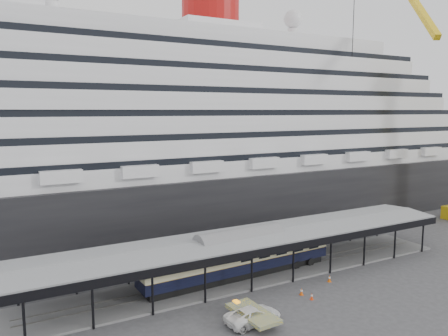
{
  "coord_description": "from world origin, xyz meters",
  "views": [
    {
      "loc": [
        -28.01,
        -38.32,
        20.08
      ],
      "look_at": [
        -2.51,
        8.0,
        13.1
      ],
      "focal_mm": 35.0,
      "sensor_mm": 36.0,
      "label": 1
    }
  ],
  "objects": [
    {
      "name": "ground",
      "position": [
        0.0,
        0.0,
        0.0
      ],
      "size": [
        200.0,
        200.0,
        0.0
      ],
      "primitive_type": "plane",
      "color": "#38383A",
      "rests_on": "ground"
    },
    {
      "name": "cruise_ship",
      "position": [
        0.05,
        32.0,
        18.35
      ],
      "size": [
        130.0,
        30.0,
        43.9
      ],
      "color": "black",
      "rests_on": "ground"
    },
    {
      "name": "platform_canopy",
      "position": [
        0.0,
        5.0,
        2.36
      ],
      "size": [
        56.0,
        9.18,
        5.3
      ],
      "color": "slate",
      "rests_on": "ground"
    },
    {
      "name": "port_truck",
      "position": [
        -6.68,
        -5.28,
        0.78
      ],
      "size": [
        5.76,
        2.92,
        1.56
      ],
      "primitive_type": "imported",
      "rotation": [
        0.0,
        0.0,
        1.63
      ],
      "color": "white",
      "rests_on": "ground"
    },
    {
      "name": "pullman_carriage",
      "position": [
        -2.02,
        5.0,
        2.97
      ],
      "size": [
        25.32,
        4.3,
        24.75
      ],
      "rotation": [
        0.0,
        0.0,
        0.04
      ],
      "color": "black",
      "rests_on": "ground"
    },
    {
      "name": "traffic_cone_left",
      "position": [
        1.44,
        -2.46,
        0.4
      ],
      "size": [
        0.49,
        0.49,
        0.8
      ],
      "rotation": [
        0.0,
        0.0,
        -0.22
      ],
      "color": "#D24F0B",
      "rests_on": "ground"
    },
    {
      "name": "traffic_cone_mid",
      "position": [
        1.65,
        -3.93,
        0.37
      ],
      "size": [
        0.4,
        0.4,
        0.74
      ],
      "rotation": [
        0.0,
        0.0,
        0.05
      ],
      "color": "red",
      "rests_on": "ground"
    },
    {
      "name": "traffic_cone_right",
      "position": [
        6.7,
        -1.12,
        0.41
      ],
      "size": [
        0.52,
        0.52,
        0.83
      ],
      "rotation": [
        0.0,
        0.0,
        -0.24
      ],
      "color": "#D6590B",
      "rests_on": "ground"
    }
  ]
}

